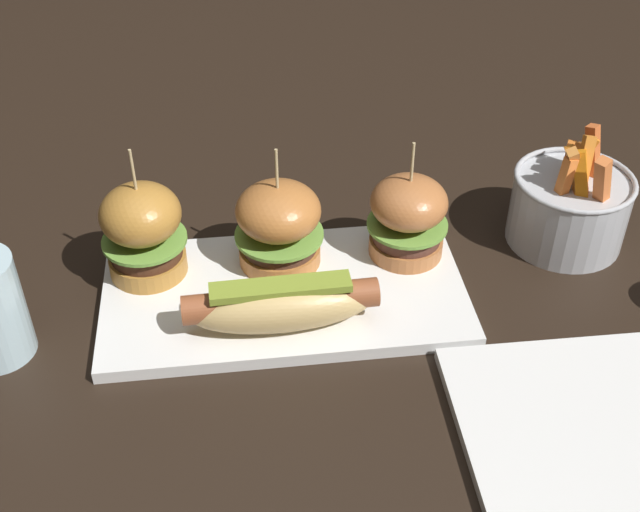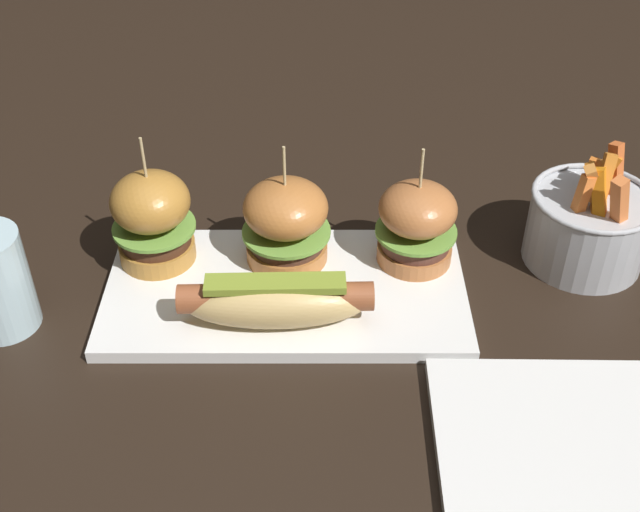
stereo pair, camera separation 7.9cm
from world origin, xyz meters
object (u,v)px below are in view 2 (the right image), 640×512
hot_dog (274,300)px  side_plate (563,456)px  platter_main (284,291)px  slider_left (151,218)px  fries_bucket (587,225)px  slider_right (415,223)px  slider_center (280,222)px

hot_dog → side_plate: (0.25, -0.16, -0.04)m
platter_main → hot_dog: hot_dog is taller
hot_dog → slider_left: slider_left is taller
hot_dog → slider_left: 0.17m
slider_left → fries_bucket: slider_left is taller
hot_dog → fries_bucket: bearing=19.4°
slider_left → slider_right: 0.28m
platter_main → slider_center: (-0.00, 0.05, 0.06)m
hot_dog → slider_center: size_ratio=1.37×
slider_left → slider_right: (0.28, -0.00, -0.01)m
side_plate → hot_dog: bearing=147.4°
slider_center → fries_bucket: size_ratio=1.01×
slider_left → slider_center: 0.14m
slider_left → slider_center: (0.14, 0.00, -0.01)m
platter_main → hot_dog: size_ratio=1.97×
platter_main → slider_left: (-0.14, 0.05, 0.06)m
hot_dog → side_plate: hot_dog is taller
hot_dog → fries_bucket: size_ratio=1.39×
fries_bucket → hot_dog: bearing=-160.6°
hot_dog → side_plate: bearing=-32.6°
slider_center → hot_dog: bearing=-91.6°
fries_bucket → slider_left: bearing=-178.0°
slider_right → side_plate: (0.11, -0.26, -0.06)m
hot_dog → platter_main: bearing=82.5°
hot_dog → slider_center: slider_center is taller
slider_right → hot_dog: bearing=-145.5°
platter_main → side_plate: 0.32m
platter_main → hot_dog: 0.06m
slider_left → hot_dog: bearing=-37.4°
hot_dog → fries_bucket: 0.36m
slider_left → fries_bucket: bearing=2.0°
fries_bucket → side_plate: size_ratio=0.63×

